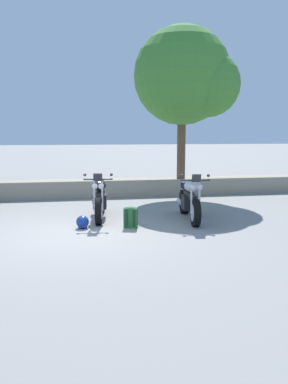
{
  "coord_description": "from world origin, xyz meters",
  "views": [
    {
      "loc": [
        0.04,
        -8.11,
        2.08
      ],
      "look_at": [
        1.72,
        1.2,
        0.65
      ],
      "focal_mm": 36.92,
      "sensor_mm": 36.0,
      "label": 1
    }
  ],
  "objects": [
    {
      "name": "motorcycle_silver_centre",
      "position": [
        2.77,
        0.85,
        0.49
      ],
      "size": [
        0.67,
        2.07,
        1.18
      ],
      "color": "black",
      "rests_on": "ground"
    },
    {
      "name": "stone_wall",
      "position": [
        0.0,
        4.8,
        0.28
      ],
      "size": [
        36.0,
        0.8,
        0.55
      ],
      "primitive_type": "cube",
      "color": "gray",
      "rests_on": "ground"
    },
    {
      "name": "ground_plane",
      "position": [
        0.0,
        0.0,
        0.0
      ],
      "size": [
        120.0,
        120.0,
        0.0
      ],
      "primitive_type": "plane",
      "color": "gray"
    },
    {
      "name": "motorcycle_black_near_left",
      "position": [
        0.65,
        1.42,
        0.49
      ],
      "size": [
        0.67,
        2.07,
        1.18
      ],
      "color": "black",
      "rests_on": "ground"
    },
    {
      "name": "leafy_tree_mid_left",
      "position": [
        3.75,
        4.56,
        3.82
      ],
      "size": [
        3.32,
        3.16,
        4.93
      ],
      "color": "brown",
      "rests_on": "stone_wall"
    },
    {
      "name": "rider_backpack",
      "position": [
        1.26,
        0.33,
        0.24
      ],
      "size": [
        0.34,
        0.31,
        0.47
      ],
      "color": "#2D6B38",
      "rests_on": "ground"
    },
    {
      "name": "rider_helmet",
      "position": [
        0.21,
        0.43,
        0.14
      ],
      "size": [
        0.28,
        0.28,
        0.28
      ],
      "color": "navy",
      "rests_on": "ground"
    }
  ]
}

